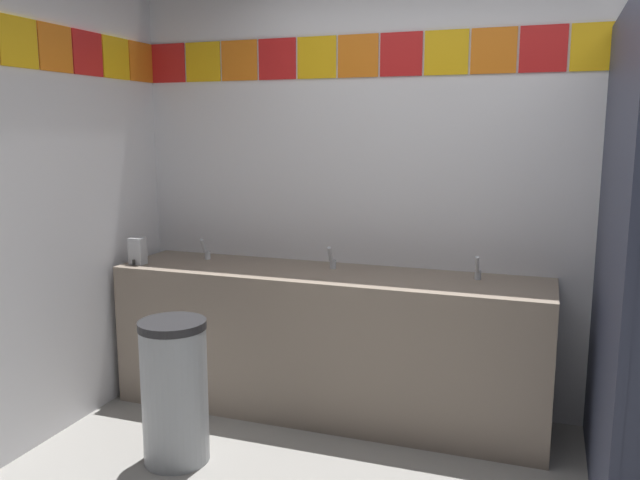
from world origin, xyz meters
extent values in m
cube|color=silver|center=(0.00, 1.54, 1.37)|extent=(4.01, 0.08, 2.75)
cube|color=red|center=(-1.88, 1.49, 2.05)|extent=(0.24, 0.01, 0.24)
cube|color=yellow|center=(-1.63, 1.49, 2.05)|extent=(0.24, 0.01, 0.24)
cube|color=orange|center=(-1.38, 1.49, 2.05)|extent=(0.24, 0.01, 0.24)
cube|color=red|center=(-1.13, 1.49, 2.05)|extent=(0.24, 0.01, 0.24)
cube|color=yellow|center=(-0.88, 1.49, 2.05)|extent=(0.24, 0.01, 0.24)
cube|color=orange|center=(-0.63, 1.49, 2.05)|extent=(0.24, 0.01, 0.24)
cube|color=red|center=(-0.38, 1.49, 2.05)|extent=(0.24, 0.01, 0.24)
cube|color=yellow|center=(-0.13, 1.49, 2.05)|extent=(0.24, 0.01, 0.24)
cube|color=orange|center=(0.13, 1.49, 2.05)|extent=(0.24, 0.01, 0.24)
cube|color=red|center=(0.38, 1.49, 2.05)|extent=(0.24, 0.01, 0.24)
cube|color=yellow|center=(0.63, 1.49, 2.05)|extent=(0.24, 0.01, 0.24)
cube|color=yellow|center=(-2.00, 0.37, 2.05)|extent=(0.01, 0.24, 0.24)
cube|color=orange|center=(-2.00, 0.62, 2.05)|extent=(0.01, 0.24, 0.24)
cube|color=red|center=(-2.00, 0.87, 2.05)|extent=(0.01, 0.24, 0.24)
cube|color=yellow|center=(-2.00, 1.12, 2.05)|extent=(0.01, 0.24, 0.24)
cube|color=orange|center=(-2.00, 1.37, 2.05)|extent=(0.01, 0.24, 0.24)
cube|color=gray|center=(-0.72, 1.21, 0.42)|extent=(2.48, 0.57, 0.83)
cube|color=gray|center=(-0.72, 1.48, 0.79)|extent=(2.48, 0.03, 0.08)
cylinder|color=white|center=(-1.54, 1.18, 0.78)|extent=(0.34, 0.34, 0.10)
cylinder|color=white|center=(-0.72, 1.18, 0.78)|extent=(0.34, 0.34, 0.10)
cylinder|color=white|center=(0.11, 1.18, 0.78)|extent=(0.34, 0.34, 0.10)
cylinder|color=silver|center=(-1.54, 1.32, 0.86)|extent=(0.04, 0.04, 0.05)
cylinder|color=silver|center=(-1.54, 1.27, 0.93)|extent=(0.02, 0.06, 0.09)
cylinder|color=silver|center=(-0.72, 1.32, 0.86)|extent=(0.04, 0.04, 0.05)
cylinder|color=silver|center=(-0.72, 1.27, 0.93)|extent=(0.02, 0.06, 0.09)
cylinder|color=silver|center=(0.11, 1.32, 0.86)|extent=(0.04, 0.04, 0.05)
cylinder|color=silver|center=(0.11, 1.27, 0.93)|extent=(0.02, 0.06, 0.09)
cube|color=#B7BABF|center=(-1.86, 1.05, 0.91)|extent=(0.09, 0.07, 0.16)
cylinder|color=black|center=(-1.86, 1.00, 0.85)|extent=(0.02, 0.02, 0.03)
cube|color=#33384C|center=(0.72, 0.82, 1.07)|extent=(0.04, 1.35, 2.14)
cylinder|color=silver|center=(0.74, 0.16, 1.18)|extent=(0.02, 0.02, 0.10)
cylinder|color=#999EA3|center=(-1.24, 0.42, 0.34)|extent=(0.32, 0.32, 0.68)
cylinder|color=#262628|center=(-1.24, 0.42, 0.70)|extent=(0.33, 0.33, 0.04)
camera|label=1|loc=(0.44, -2.18, 1.63)|focal=36.27mm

